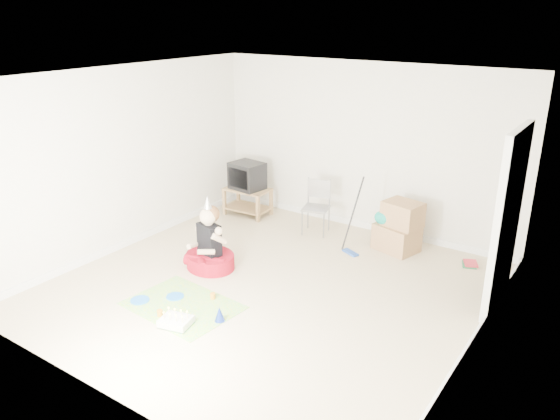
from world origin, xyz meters
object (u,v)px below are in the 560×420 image
Objects in this scene: crt_tv at (247,176)px; seated_woman at (210,252)px; tv_stand at (248,199)px; cardboard_boxes at (398,227)px; birthday_cake at (176,322)px; folding_chair at (316,208)px.

seated_woman is at bearing -59.38° from crt_tv.
cardboard_boxes is (2.69, 0.06, 0.08)m from tv_stand.
tv_stand reaches higher than birthday_cake.
seated_woman reaches higher than crt_tv.
tv_stand is 1.03× the size of cardboard_boxes.
crt_tv is 3.60m from birthday_cake.
birthday_cake is (0.09, -3.17, -0.37)m from folding_chair.
tv_stand is 1.98× the size of birthday_cake.
seated_woman is 1.48m from birthday_cake.
folding_chair is 0.82× the size of seated_woman.
folding_chair is 3.19m from birthday_cake.
birthday_cake is (1.47, -3.23, -0.64)m from crt_tv.
birthday_cake is at bearing -110.33° from cardboard_boxes.
birthday_cake is (0.65, -1.32, -0.18)m from seated_woman.
tv_stand is at bearing 113.27° from seated_woman.
tv_stand is 0.90× the size of folding_chair.
seated_woman is at bearing -133.56° from cardboard_boxes.
tv_stand is at bearing 177.74° from folding_chair.
folding_chair is (1.37, -0.05, -0.28)m from crt_tv.
cardboard_boxes is at bearing 4.84° from folding_chair.
seated_woman reaches higher than tv_stand.
cardboard_boxes is (2.69, 0.06, -0.33)m from crt_tv.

